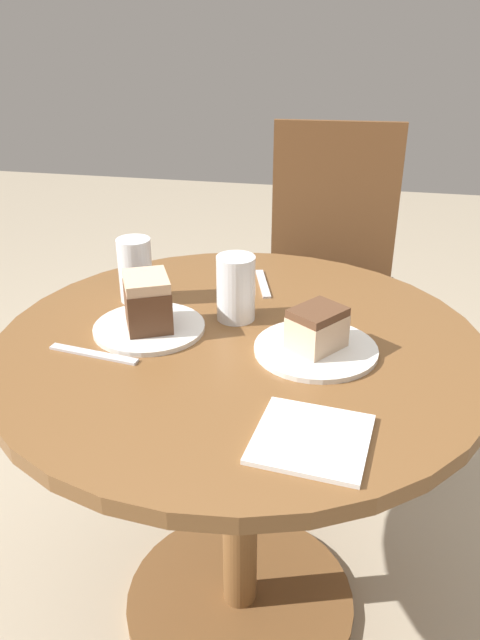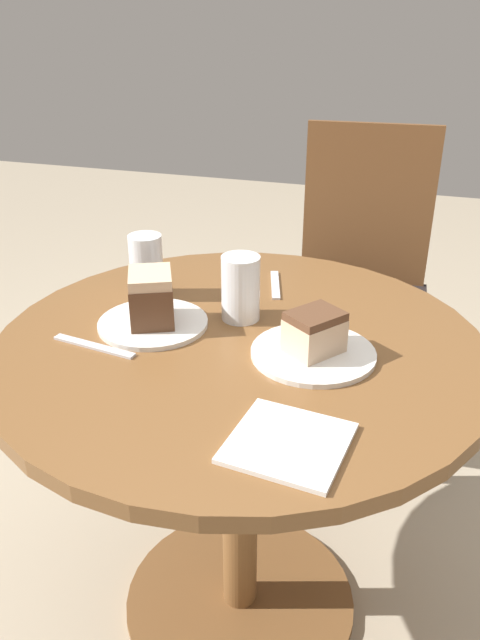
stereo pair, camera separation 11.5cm
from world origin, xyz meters
The scene contains 12 objects.
ground_plane centered at (0.00, 0.00, 0.00)m, with size 8.00×8.00×0.00m, color tan.
table centered at (0.00, 0.00, 0.54)m, with size 0.95×0.95×0.74m.
chair centered at (0.13, 0.86, 0.51)m, with size 0.47×0.50×0.99m.
plate_near centered at (-0.18, 0.00, 0.74)m, with size 0.22×0.22×0.01m.
plate_far centered at (0.15, -0.02, 0.74)m, with size 0.23×0.23×0.01m.
cake_slice_near centered at (-0.18, 0.00, 0.80)m, with size 0.12×0.13×0.10m.
cake_slice_far centered at (0.15, -0.02, 0.79)m, with size 0.12×0.12×0.08m.
glass_lemonade centered at (-0.25, 0.13, 0.80)m, with size 0.07×0.07×0.14m.
glass_water centered at (-0.03, 0.09, 0.80)m, with size 0.08×0.08×0.13m.
napkin_stack centered at (0.17, -0.29, 0.74)m, with size 0.18×0.18×0.01m.
fork centered at (-0.25, -0.12, 0.74)m, with size 0.18×0.04×0.00m.
spoon centered at (0.00, 0.27, 0.74)m, with size 0.06×0.15×0.00m.
Camera 2 is at (0.32, -1.01, 1.31)m, focal length 35.00 mm.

